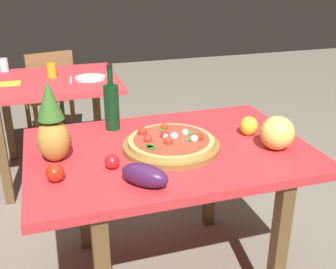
{
  "coord_description": "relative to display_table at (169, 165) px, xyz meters",
  "views": [
    {
      "loc": [
        -0.52,
        -1.64,
        1.56
      ],
      "look_at": [
        0.01,
        0.03,
        0.81
      ],
      "focal_mm": 43.62,
      "sensor_mm": 36.0,
      "label": 1
    }
  ],
  "objects": [
    {
      "name": "display_table",
      "position": [
        0.0,
        0.0,
        0.0
      ],
      "size": [
        1.3,
        0.88,
        0.76
      ],
      "color": "brown",
      "rests_on": "ground_plane"
    },
    {
      "name": "background_table",
      "position": [
        -0.47,
        1.39,
        -0.02
      ],
      "size": [
        0.98,
        0.83,
        0.76
      ],
      "color": "brown",
      "rests_on": "ground_plane"
    },
    {
      "name": "dining_chair",
      "position": [
        -0.48,
        2.04,
        -0.19
      ],
      "size": [
        0.48,
        0.48,
        0.85
      ],
      "rotation": [
        0.0,
        0.0,
        3.38
      ],
      "color": "olive",
      "rests_on": "ground_plane"
    },
    {
      "name": "pizza_board",
      "position": [
        0.01,
        -0.02,
        0.1
      ],
      "size": [
        0.45,
        0.45,
        0.02
      ],
      "primitive_type": "cylinder",
      "color": "olive",
      "rests_on": "display_table"
    },
    {
      "name": "pizza",
      "position": [
        0.01,
        -0.01,
        0.13
      ],
      "size": [
        0.4,
        0.4,
        0.06
      ],
      "color": "tan",
      "rests_on": "pizza_board"
    },
    {
      "name": "wine_bottle",
      "position": [
        -0.21,
        0.31,
        0.22
      ],
      "size": [
        0.08,
        0.08,
        0.34
      ],
      "color": "#0C3719",
      "rests_on": "display_table"
    },
    {
      "name": "pineapple_left",
      "position": [
        -0.51,
        0.02,
        0.25
      ],
      "size": [
        0.14,
        0.14,
        0.36
      ],
      "color": "#BC8A39",
      "rests_on": "display_table"
    },
    {
      "name": "melon",
      "position": [
        0.47,
        -0.16,
        0.17
      ],
      "size": [
        0.16,
        0.16,
        0.16
      ],
      "primitive_type": "sphere",
      "color": "#EADA60",
      "rests_on": "display_table"
    },
    {
      "name": "bell_pepper",
      "position": [
        0.43,
        0.03,
        0.14
      ],
      "size": [
        0.09,
        0.09,
        0.1
      ],
      "primitive_type": "ellipsoid",
      "color": "yellow",
      "rests_on": "display_table"
    },
    {
      "name": "eggplant",
      "position": [
        -0.19,
        -0.31,
        0.14
      ],
      "size": [
        0.21,
        0.2,
        0.09
      ],
      "primitive_type": "ellipsoid",
      "rotation": [
        0.0,
        0.0,
        2.37
      ],
      "color": "#451C48",
      "rests_on": "display_table"
    },
    {
      "name": "tomato_near_board",
      "position": [
        -0.46,
        0.17,
        0.12
      ],
      "size": [
        0.06,
        0.06,
        0.06
      ],
      "primitive_type": "sphere",
      "color": "red",
      "rests_on": "display_table"
    },
    {
      "name": "tomato_beside_pepper",
      "position": [
        -0.52,
        -0.17,
        0.13
      ],
      "size": [
        0.07,
        0.07,
        0.07
      ],
      "primitive_type": "sphere",
      "color": "red",
      "rests_on": "display_table"
    },
    {
      "name": "tomato_by_bottle",
      "position": [
        -0.29,
        -0.13,
        0.12
      ],
      "size": [
        0.06,
        0.06,
        0.06
      ],
      "primitive_type": "sphere",
      "color": "red",
      "rests_on": "display_table"
    },
    {
      "name": "drinking_glass_juice",
      "position": [
        -0.46,
        1.45,
        0.14
      ],
      "size": [
        0.07,
        0.07,
        0.11
      ],
      "primitive_type": "cylinder",
      "color": "#F3A619",
      "rests_on": "background_table"
    },
    {
      "name": "drinking_glass_water",
      "position": [
        -0.81,
        1.74,
        0.14
      ],
      "size": [
        0.07,
        0.07,
        0.1
      ],
      "primitive_type": "cylinder",
      "color": "silver",
      "rests_on": "background_table"
    },
    {
      "name": "dinner_plate",
      "position": [
        -0.19,
        1.32,
        0.1
      ],
      "size": [
        0.22,
        0.22,
        0.02
      ],
      "primitive_type": "cylinder",
      "color": "white",
      "rests_on": "background_table"
    },
    {
      "name": "fork_utensil",
      "position": [
        -0.33,
        1.32,
        0.09
      ],
      "size": [
        0.03,
        0.18,
        0.01
      ],
      "primitive_type": "cube",
      "rotation": [
        0.0,
        0.0,
        -0.09
      ],
      "color": "silver",
      "rests_on": "background_table"
    },
    {
      "name": "knife_utensil",
      "position": [
        -0.05,
        1.32,
        0.09
      ],
      "size": [
        0.03,
        0.18,
        0.01
      ],
      "primitive_type": "cube",
      "rotation": [
        0.0,
        0.0,
        0.06
      ],
      "color": "silver",
      "rests_on": "background_table"
    },
    {
      "name": "napkin_folded",
      "position": [
        -0.75,
        1.35,
        0.09
      ],
      "size": [
        0.14,
        0.12,
        0.01
      ],
      "primitive_type": "cube",
      "rotation": [
        0.0,
        0.0,
        -0.02
      ],
      "color": "yellow",
      "rests_on": "background_table"
    }
  ]
}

